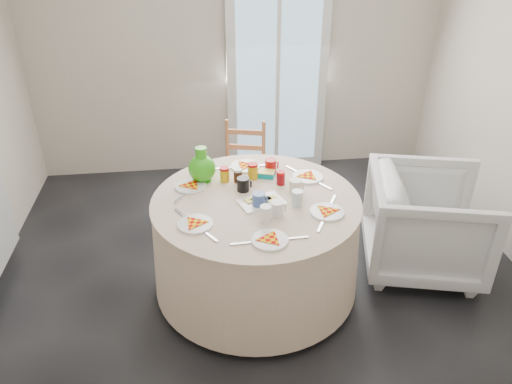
{
  "coord_description": "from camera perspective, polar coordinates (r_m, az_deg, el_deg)",
  "views": [
    {
      "loc": [
        -0.41,
        -2.83,
        2.45
      ],
      "look_at": [
        -0.05,
        0.01,
        0.8
      ],
      "focal_mm": 35.0,
      "sensor_mm": 36.0,
      "label": 1
    }
  ],
  "objects": [
    {
      "name": "mugs_glasses",
      "position": [
        3.33,
        1.81,
        0.38
      ],
      "size": [
        0.69,
        0.69,
        0.12
      ],
      "primitive_type": null,
      "rotation": [
        0.0,
        0.0,
        0.07
      ],
      "color": "gray",
      "rests_on": "table"
    },
    {
      "name": "glass_door",
      "position": [
        5.05,
        2.45,
        13.78
      ],
      "size": [
        1.0,
        0.08,
        2.1
      ],
      "primitive_type": "cube",
      "color": "silver",
      "rests_on": "floor"
    },
    {
      "name": "place_settings",
      "position": [
        3.32,
        -0.0,
        -0.45
      ],
      "size": [
        1.24,
        1.24,
        0.02
      ],
      "primitive_type": null,
      "rotation": [
        0.0,
        0.0,
        0.04
      ],
      "color": "white",
      "rests_on": "table"
    },
    {
      "name": "butter_tub",
      "position": [
        3.6,
        1.2,
        2.36
      ],
      "size": [
        0.14,
        0.12,
        0.05
      ],
      "primitive_type": "cube",
      "rotation": [
        0.0,
        0.0,
        -0.32
      ],
      "color": "#039CA1",
      "rests_on": "table"
    },
    {
      "name": "cheese_platter",
      "position": [
        3.28,
        0.63,
        -0.8
      ],
      "size": [
        0.33,
        0.27,
        0.04
      ],
      "primitive_type": null,
      "rotation": [
        0.0,
        0.0,
        0.32
      ],
      "color": "white",
      "rests_on": "table"
    },
    {
      "name": "jar_cluster",
      "position": [
        3.5,
        -0.55,
        2.2
      ],
      "size": [
        0.49,
        0.35,
        0.13
      ],
      "primitive_type": null,
      "rotation": [
        0.0,
        0.0,
        -0.32
      ],
      "color": "brown",
      "rests_on": "table"
    },
    {
      "name": "table",
      "position": [
        3.54,
        -0.0,
        -5.98
      ],
      "size": [
        1.45,
        1.45,
        0.73
      ],
      "primitive_type": "cylinder",
      "color": "beige",
      "rests_on": "floor"
    },
    {
      "name": "wall_back",
      "position": [
        4.99,
        -2.32,
        16.55
      ],
      "size": [
        4.0,
        0.02,
        2.6
      ],
      "primitive_type": "cube",
      "color": "#BCB5A3",
      "rests_on": "floor"
    },
    {
      "name": "armchair",
      "position": [
        3.94,
        18.92,
        -3.4
      ],
      "size": [
        0.96,
        1.0,
        0.86
      ],
      "primitive_type": "imported",
      "rotation": [
        0.0,
        0.0,
        1.32
      ],
      "color": "silver",
      "rests_on": "floor"
    },
    {
      "name": "floor",
      "position": [
        3.77,
        0.83,
        -10.65
      ],
      "size": [
        4.0,
        4.0,
        0.0
      ],
      "primitive_type": "plane",
      "color": "black",
      "rests_on": "ground"
    },
    {
      "name": "green_pitcher",
      "position": [
        3.53,
        -6.22,
        3.15
      ],
      "size": [
        0.26,
        0.26,
        0.25
      ],
      "primitive_type": null,
      "rotation": [
        0.0,
        0.0,
        0.4
      ],
      "color": "green",
      "rests_on": "table"
    },
    {
      "name": "wooden_chair",
      "position": [
        4.36,
        -1.5,
        2.9
      ],
      "size": [
        0.46,
        0.44,
        0.85
      ],
      "primitive_type": null,
      "rotation": [
        0.0,
        0.0,
        -0.25
      ],
      "color": "#B4724C",
      "rests_on": "floor"
    }
  ]
}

